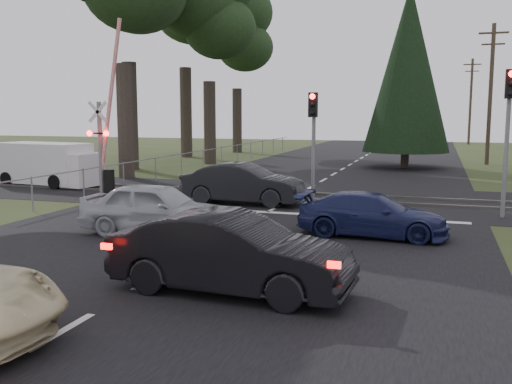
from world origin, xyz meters
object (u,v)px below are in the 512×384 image
at_px(traffic_signal_center, 313,128).
at_px(dark_hatchback, 231,254).
at_px(silver_car, 157,209).
at_px(utility_pole_far, 471,100).
at_px(dark_car_far, 243,184).
at_px(traffic_signal_right, 510,114).
at_px(utility_pole_mid, 491,91).
at_px(crossing_signal, 105,146).
at_px(blue_sedan, 372,215).
at_px(white_van, 51,164).

height_order(traffic_signal_center, dark_hatchback, traffic_signal_center).
relative_size(traffic_signal_center, silver_car, 0.97).
distance_m(utility_pole_far, dark_car_far, 46.53).
height_order(traffic_signal_right, utility_pole_mid, utility_pole_mid).
relative_size(crossing_signal, blue_sedan, 1.71).
xyz_separation_m(traffic_signal_center, white_van, (-12.63, 1.34, -1.80)).
bearing_deg(traffic_signal_right, dark_hatchback, -120.24).
relative_size(traffic_signal_right, silver_car, 1.11).
relative_size(utility_pole_far, blue_sedan, 2.20).
height_order(traffic_signal_right, blue_sedan, traffic_signal_right).
distance_m(traffic_signal_center, white_van, 12.83).
distance_m(traffic_signal_center, utility_pole_far, 44.99).
relative_size(silver_car, dark_car_far, 0.94).
height_order(blue_sedan, white_van, white_van).
distance_m(utility_pole_mid, white_van, 27.25).
height_order(traffic_signal_center, utility_pole_far, utility_pole_far).
height_order(crossing_signal, dark_hatchback, crossing_signal).
bearing_deg(traffic_signal_center, blue_sedan, -61.71).
distance_m(traffic_signal_right, traffic_signal_center, 6.68).
relative_size(utility_pole_mid, dark_hatchback, 1.98).
bearing_deg(crossing_signal, traffic_signal_right, -1.21).
relative_size(traffic_signal_center, utility_pole_far, 0.46).
xyz_separation_m(dark_hatchback, dark_car_far, (-3.22, 10.07, -0.00)).
distance_m(traffic_signal_center, dark_car_far, 3.31).
xyz_separation_m(blue_sedan, dark_car_far, (-5.19, 4.22, 0.15)).
bearing_deg(silver_car, dark_car_far, -7.10).
xyz_separation_m(dark_hatchback, blue_sedan, (1.97, 5.84, -0.16)).
distance_m(dark_car_far, white_van, 10.49).
bearing_deg(traffic_signal_right, white_van, 172.46).
bearing_deg(silver_car, crossing_signal, 40.27).
bearing_deg(utility_pole_far, dark_hatchback, -96.88).
bearing_deg(dark_car_far, utility_pole_mid, -25.36).
distance_m(traffic_signal_right, white_van, 19.48).
xyz_separation_m(utility_pole_far, dark_hatchback, (-6.68, -55.35, -3.97)).
bearing_deg(blue_sedan, utility_pole_mid, -8.80).
relative_size(traffic_signal_right, traffic_signal_center, 1.15).
xyz_separation_m(traffic_signal_right, blue_sedan, (-3.76, -3.98, -2.72)).
distance_m(crossing_signal, traffic_signal_right, 14.88).
distance_m(traffic_signal_right, utility_pole_mid, 20.60).
relative_size(crossing_signal, dark_hatchback, 1.53).
relative_size(crossing_signal, utility_pole_far, 0.77).
xyz_separation_m(crossing_signal, traffic_signal_center, (8.27, 0.89, 0.75)).
distance_m(crossing_signal, utility_pole_mid, 25.78).
bearing_deg(crossing_signal, traffic_signal_center, 6.15).
bearing_deg(utility_pole_far, white_van, -115.09).
xyz_separation_m(silver_car, dark_car_far, (0.53, 5.83, 0.02)).
bearing_deg(utility_pole_mid, dark_hatchback, -102.41).
xyz_separation_m(traffic_signal_right, dark_hatchback, (-5.73, -9.83, -2.56)).
bearing_deg(blue_sedan, dark_car_far, 52.96).
distance_m(silver_car, white_van, 12.65).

